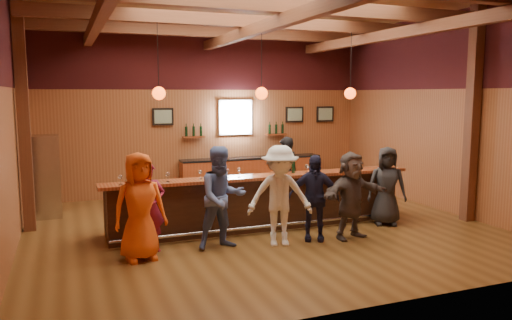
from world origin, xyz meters
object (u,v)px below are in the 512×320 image
Objects in this scene: customer_redvest at (149,207)px; customer_brown at (351,195)px; customer_orange at (140,207)px; customer_white at (280,196)px; ice_bucket at (282,167)px; customer_denim at (222,198)px; bottle_a at (293,166)px; bartender at (285,174)px; customer_navy at (314,198)px; bar_counter at (259,201)px; back_bar_cabinet at (252,174)px; customer_dark at (387,186)px; stainless_fridge at (43,176)px.

customer_brown reaches higher than customer_redvest.
customer_white is (2.43, -0.09, 0.01)m from customer_orange.
ice_bucket is (0.55, 1.12, 0.34)m from customer_white.
bottle_a is (1.77, 0.84, 0.34)m from customer_denim.
bartender is (-0.19, 2.53, 0.04)m from customer_brown.
customer_navy is at bearing -8.96° from customer_denim.
bar_counter is 1.38m from customer_white.
back_bar_cabinet is (1.18, 3.57, -0.05)m from bar_counter.
customer_dark reaches higher than customer_redvest.
customer_navy is 6.32× the size of ice_bucket.
stainless_fridge reaches higher than bartender.
customer_brown is at bearing -47.54° from bar_counter.
customer_orange is at bearing 32.61° from bartender.
bottle_a is at bearing -18.03° from ice_bucket.
customer_brown is at bearing -10.90° from customer_denim.
customer_dark is (2.63, 0.51, -0.09)m from customer_white.
bar_counter is at bearing 154.09° from ice_bucket.
customer_dark reaches higher than ice_bucket.
customer_denim is 5.40× the size of bottle_a.
bartender is (3.66, 2.35, -0.02)m from customer_orange.
customer_orange is 0.44m from customer_redvest.
bar_counter is 2.53m from customer_redvest.
bottle_a is at bearing -171.73° from customer_dark.
customer_orange reaches higher than bartender.
bartender reaches higher than ice_bucket.
ice_bucket is at bearing 10.16° from customer_orange.
bottle_a is (-0.46, -1.40, 0.38)m from bartender.
bar_counter is 3.67× the size of bartender.
customer_orange is at bearing -67.15° from stainless_fridge.
bartender is (2.23, 2.24, -0.04)m from customer_denim.
customer_redvest is at bearing 159.63° from customer_brown.
stainless_fridge reaches higher than customer_navy.
bottle_a is (0.21, -0.07, 0.00)m from ice_bucket.
back_bar_cabinet is 12.02× the size of bottle_a.
bartender is at bearing 102.43° from customer_navy.
bottle_a reaches higher than bar_counter.
customer_redvest is 4.86m from customer_dark.
back_bar_cabinet is at bearing 45.01° from customer_redvest.
customer_redvest is at bearing -128.72° from back_bar_cabinet.
customer_navy is (4.69, -3.71, -0.10)m from stainless_fridge.
customer_orange reaches higher than bar_counter.
customer_navy is 2.44m from bartender.
customer_denim is 1.00× the size of customer_white.
bar_counter is 3.89× the size of customer_dark.
stainless_fridge is 1.16× the size of customer_redvest.
bar_counter is at bearing 45.78° from bartender.
bottle_a is (0.63, -0.27, 0.72)m from bar_counter.
bar_counter is 1.64m from customer_denim.
bartender is at bearing 23.56° from customer_redvest.
customer_white is at bearing -11.03° from customer_orange.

